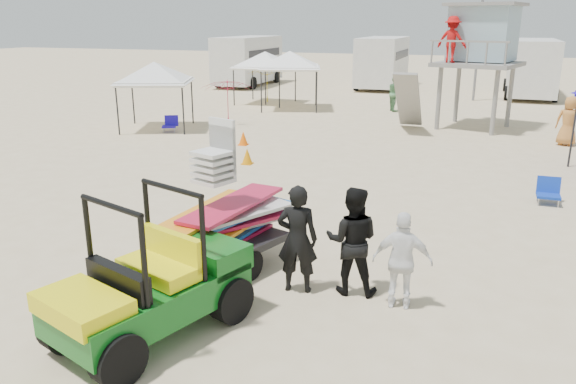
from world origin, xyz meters
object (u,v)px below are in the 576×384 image
(lifeguard_tower, at_px, (478,38))
(utility_cart, at_px, (146,274))
(surf_trailer, at_px, (221,219))
(man_left, at_px, (297,239))

(lifeguard_tower, bearing_deg, utility_cart, -101.00)
(utility_cart, distance_m, surf_trailer, 2.34)
(utility_cart, distance_m, man_left, 2.54)
(utility_cart, bearing_deg, man_left, 53.23)
(surf_trailer, relative_size, man_left, 1.53)
(lifeguard_tower, bearing_deg, surf_trailer, -102.51)
(utility_cart, xyz_separation_m, man_left, (1.52, 2.04, -0.05))
(surf_trailer, xyz_separation_m, man_left, (1.52, -0.30, -0.07))
(utility_cart, height_order, lifeguard_tower, lifeguard_tower)
(surf_trailer, distance_m, man_left, 1.55)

